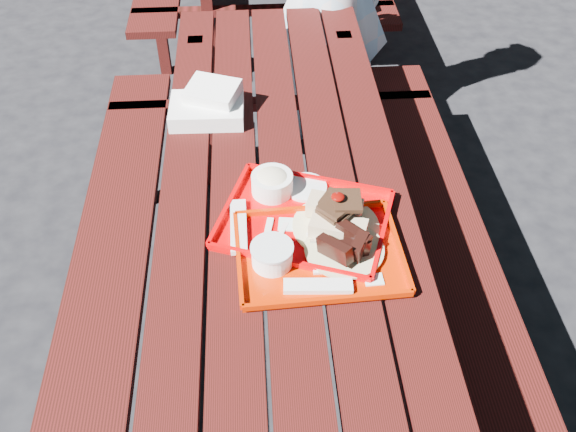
# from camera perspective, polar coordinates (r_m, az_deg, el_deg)

# --- Properties ---
(ground) EXTENTS (60.00, 60.00, 0.00)m
(ground) POSITION_cam_1_polar(r_m,az_deg,el_deg) (2.46, -0.23, -11.35)
(ground) COLOR black
(ground) RESTS_ON ground
(picnic_table_near) EXTENTS (1.41, 2.40, 0.75)m
(picnic_table_near) POSITION_cam_1_polar(r_m,az_deg,el_deg) (2.02, -0.28, -2.32)
(picnic_table_near) COLOR #390B0A
(picnic_table_near) RESTS_ON ground
(near_tray) EXTENTS (0.55, 0.49, 0.14)m
(near_tray) POSITION_cam_1_polar(r_m,az_deg,el_deg) (1.80, 1.63, 0.59)
(near_tray) COLOR #D00003
(near_tray) RESTS_ON picnic_table_near
(far_tray) EXTENTS (0.46, 0.36, 0.07)m
(far_tray) POSITION_cam_1_polar(r_m,az_deg,el_deg) (1.71, 2.56, -3.30)
(far_tray) COLOR #B52000
(far_tray) RESTS_ON picnic_table_near
(white_cloth) EXTENTS (0.25, 0.22, 0.10)m
(white_cloth) POSITION_cam_1_polar(r_m,az_deg,el_deg) (2.21, -7.07, 9.75)
(white_cloth) COLOR white
(white_cloth) RESTS_ON picnic_table_near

